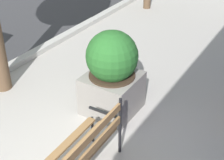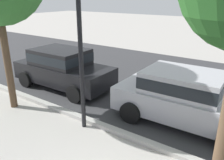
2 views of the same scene
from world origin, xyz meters
TOP-DOWN VIEW (x-y plane):
  - street_surface at (0.00, 7.50)m, footprint 60.00×9.00m
  - curb_stone at (0.00, 2.90)m, footprint 60.00×0.20m
  - parked_car_black at (-5.12, 4.50)m, footprint 4.14×2.00m
  - parked_car_silver at (-0.16, 4.50)m, footprint 4.14×2.00m
  - lamp_post at (-2.38, 2.66)m, footprint 0.32×0.32m

SIDE VIEW (x-z plane):
  - street_surface at x=0.00m, z-range 0.00..0.01m
  - curb_stone at x=0.00m, z-range 0.00..0.12m
  - parked_car_black at x=-5.12m, z-range 0.06..1.62m
  - parked_car_silver at x=-0.16m, z-range 0.06..1.62m
  - lamp_post at x=-2.38m, z-range 0.60..4.50m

